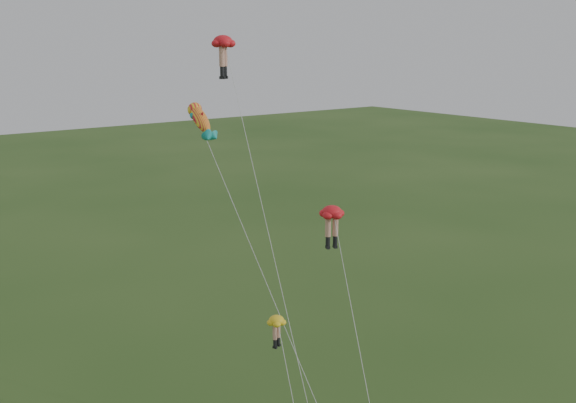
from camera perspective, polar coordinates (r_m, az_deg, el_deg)
legs_kite_red_high at (r=39.95m, az=-5.69°, el=13.24°), size 3.16×13.49×22.52m
legs_kite_red_mid at (r=37.91m, az=3.97°, el=-1.47°), size 4.35×9.32×12.73m
legs_kite_yellow at (r=31.87m, az=-0.89°, el=-11.40°), size 1.26×3.91×9.11m
fish_kite at (r=37.86m, az=-7.75°, el=7.14°), size 1.89×13.62×18.86m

